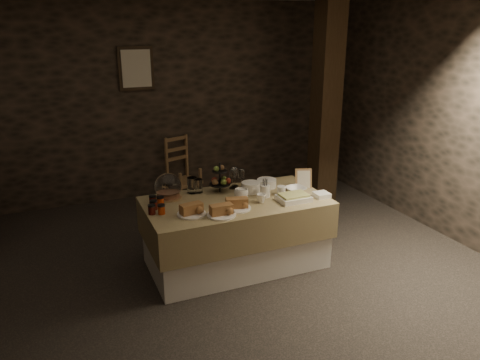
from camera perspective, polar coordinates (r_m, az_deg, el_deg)
name	(u,v)px	position (r m, az deg, el deg)	size (l,w,h in m)	color
ground_plane	(215,278)	(4.56, -3.06, -11.86)	(5.50, 5.00, 0.01)	black
room_shell	(212,116)	(4.00, -3.45, 7.80)	(5.52, 5.02, 2.60)	black
buffet_table	(236,228)	(4.62, -0.52, -5.84)	(1.74, 0.93, 0.69)	white
chair	(183,170)	(6.54, -7.02, 1.24)	(0.49, 0.48, 0.65)	olive
timber_column	(326,104)	(6.27, 10.43, 9.09)	(0.30, 0.30, 2.60)	black
framed_picture	(136,68)	(6.30, -12.55, 13.14)	(0.45, 0.04, 0.55)	black
plate_stack_a	(251,187)	(4.70, 1.33, -0.87)	(0.19, 0.19, 0.10)	white
plate_stack_b	(267,183)	(4.85, 3.27, -0.39)	(0.20, 0.20, 0.09)	white
cutlery_holder	(265,191)	(4.57, 3.05, -1.33)	(0.10, 0.10, 0.12)	white
cup_a	(241,194)	(4.49, 0.14, -1.77)	(0.14, 0.14, 0.11)	white
cup_b	(261,198)	(4.43, 2.60, -2.23)	(0.09, 0.09, 0.08)	white
mug_c	(242,193)	(4.54, 0.19, -1.62)	(0.09, 0.09, 0.10)	white
mug_d	(281,191)	(4.64, 5.06, -1.29)	(0.08, 0.08, 0.09)	white
bowl	(296,189)	(4.74, 6.81, -1.15)	(0.20, 0.20, 0.05)	white
cake_dome	(168,188)	(4.58, -8.78, -0.94)	(0.26, 0.26, 0.26)	olive
fruit_stand	(221,180)	(4.68, -2.39, -0.03)	(0.22, 0.22, 0.31)	black
bread_platter_left	(191,211)	(4.17, -5.94, -3.73)	(0.26, 0.26, 0.11)	white
bread_platter_center	(221,211)	(4.14, -2.30, -3.85)	(0.26, 0.26, 0.11)	white
bread_platter_right	(237,205)	(4.28, -0.39, -3.04)	(0.26, 0.26, 0.11)	white
jam_jars	(156,206)	(4.34, -10.20, -3.09)	(0.18, 0.32, 0.07)	#4C120C
tart_dish	(294,198)	(4.50, 6.58, -2.14)	(0.30, 0.22, 0.07)	white
square_dish	(322,195)	(4.64, 9.92, -1.80)	(0.14, 0.14, 0.04)	white
menu_frame	(303,179)	(4.86, 7.74, 0.10)	(0.17, 0.02, 0.22)	olive
storage_jar_a	(192,185)	(4.69, -5.85, -0.64)	(0.10, 0.10, 0.16)	white
storage_jar_b	(198,186)	(4.70, -5.16, -0.70)	(0.09, 0.09, 0.14)	white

